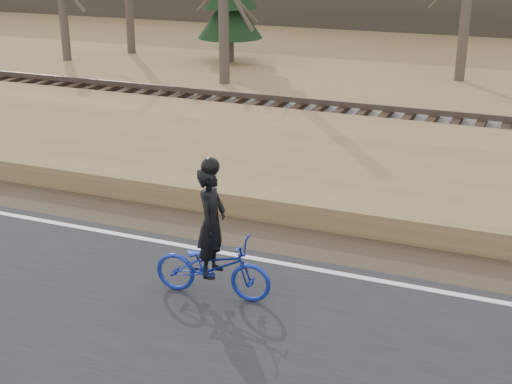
% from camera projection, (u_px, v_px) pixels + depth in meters
% --- Properties ---
extents(ground, '(120.00, 120.00, 0.00)m').
position_uv_depth(ground, '(134.00, 246.00, 12.16)').
color(ground, olive).
rests_on(ground, ground).
extents(road, '(120.00, 6.00, 0.06)m').
position_uv_depth(road, '(40.00, 313.00, 9.98)').
color(road, black).
rests_on(road, ground).
extents(edge_line, '(120.00, 0.12, 0.01)m').
position_uv_depth(edge_line, '(140.00, 238.00, 12.31)').
color(edge_line, silver).
rests_on(edge_line, road).
extents(shoulder, '(120.00, 1.60, 0.04)m').
position_uv_depth(shoulder, '(168.00, 220.00, 13.20)').
color(shoulder, '#473A2B').
rests_on(shoulder, ground).
extents(embankment, '(120.00, 5.00, 0.44)m').
position_uv_depth(embankment, '(234.00, 163.00, 15.73)').
color(embankment, olive).
rests_on(embankment, ground).
extents(ballast, '(120.00, 3.00, 0.45)m').
position_uv_depth(ballast, '(291.00, 122.00, 19.02)').
color(ballast, slate).
rests_on(ballast, ground).
extents(railroad, '(120.00, 2.40, 0.29)m').
position_uv_depth(railroad, '(292.00, 111.00, 18.92)').
color(railroad, black).
rests_on(railroad, ballast).
extents(cyclist, '(1.80, 0.77, 2.11)m').
position_uv_depth(cyclist, '(212.00, 254.00, 10.18)').
color(cyclist, navy).
rests_on(cyclist, road).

